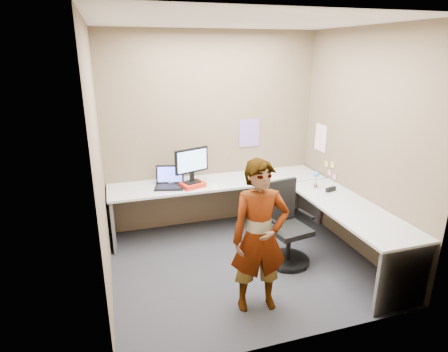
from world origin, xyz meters
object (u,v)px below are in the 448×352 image
object	(u,v)px
monitor	(192,163)
desk	(265,203)
office_chair	(286,231)
person	(260,237)

from	to	relation	value
monitor	desk	bearing A→B (deg)	-49.50
desk	office_chair	xyz separation A→B (m)	(0.09, -0.45, -0.19)
person	monitor	bearing A→B (deg)	106.65
person	office_chair	bearing A→B (deg)	54.03
monitor	person	size ratio (longest dim) A/B	0.31
desk	monitor	distance (m)	1.07
desk	office_chair	size ratio (longest dim) A/B	3.06
desk	person	size ratio (longest dim) A/B	1.96
person	desk	bearing A→B (deg)	70.99
monitor	person	distance (m)	1.68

